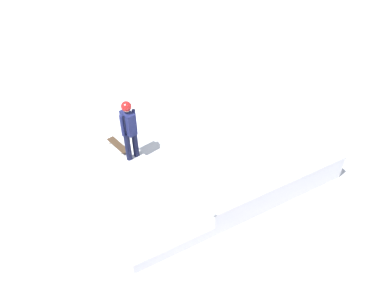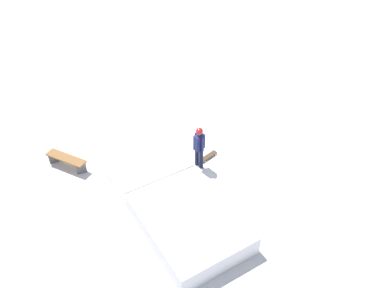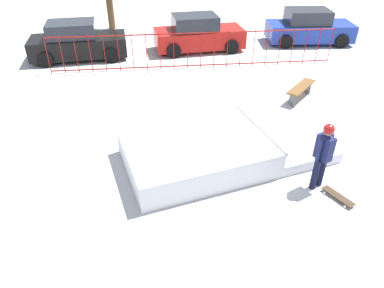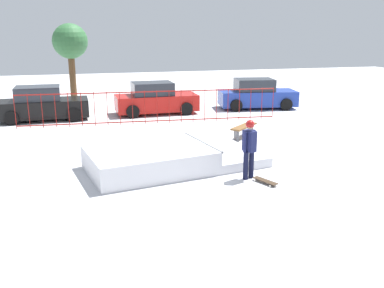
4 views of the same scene
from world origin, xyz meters
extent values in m
plane|color=silver|center=(0.00, 0.00, 0.00)|extent=(60.00, 60.00, 0.00)
cube|color=silver|center=(-1.15, -0.30, 0.35)|extent=(4.02, 3.22, 0.70)
cube|color=silver|center=(1.50, 0.19, 0.15)|extent=(2.25, 2.89, 0.30)
cylinder|color=gray|center=(0.62, 0.03, 0.70)|extent=(0.56, 2.57, 0.08)
cylinder|color=black|center=(1.60, -1.64, 0.41)|extent=(0.15, 0.15, 0.82)
cylinder|color=black|center=(1.40, -1.72, 0.41)|extent=(0.15, 0.15, 0.82)
cube|color=#191E4C|center=(1.50, -1.68, 1.12)|extent=(0.35, 0.43, 0.60)
cylinder|color=#191E4C|center=(1.66, -1.62, 1.12)|extent=(0.09, 0.09, 0.60)
cylinder|color=#191E4C|center=(1.34, -1.75, 1.12)|extent=(0.09, 0.09, 0.60)
sphere|color=tan|center=(1.50, -1.68, 1.57)|extent=(0.22, 0.22, 0.22)
sphere|color=#A51919|center=(1.50, -1.68, 1.60)|extent=(0.25, 0.25, 0.25)
cube|color=#3F2D1E|center=(1.80, -2.19, 0.08)|extent=(0.50, 0.81, 0.02)
cylinder|color=silver|center=(2.02, -2.40, 0.03)|extent=(0.05, 0.06, 0.06)
cylinder|color=silver|center=(1.81, -2.50, 0.03)|extent=(0.05, 0.06, 0.06)
cylinder|color=silver|center=(1.80, -1.89, 0.03)|extent=(0.05, 0.06, 0.06)
cylinder|color=silver|center=(1.59, -1.98, 0.03)|extent=(0.05, 0.06, 0.06)
cube|color=brown|center=(3.14, 2.85, 0.45)|extent=(1.45, 1.38, 0.06)
cube|color=#4C4C51|center=(2.66, 2.41, 0.21)|extent=(0.08, 0.36, 0.42)
cube|color=#4C4C51|center=(3.62, 3.29, 0.21)|extent=(0.08, 0.36, 0.42)
camera|label=1|loc=(2.27, 5.58, 6.55)|focal=34.71mm
camera|label=2|loc=(-8.23, 2.29, 9.40)|focal=35.58mm
camera|label=3|loc=(-2.58, -7.62, 5.57)|focal=33.10mm
camera|label=4|loc=(-2.99, -12.43, 4.17)|focal=39.51mm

